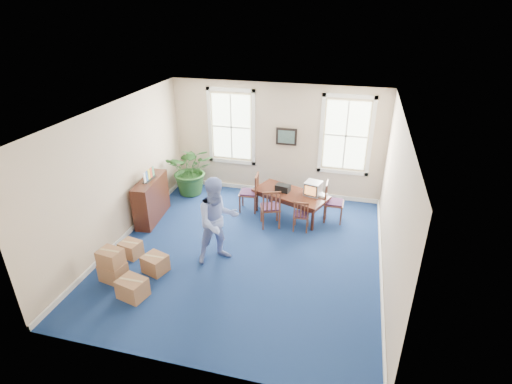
% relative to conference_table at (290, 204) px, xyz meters
% --- Properties ---
extents(floor, '(6.50, 6.50, 0.00)m').
position_rel_conference_table_xyz_m(floor, '(-0.68, -1.97, -0.33)').
color(floor, navy).
rests_on(floor, ground).
extents(ceiling, '(6.50, 6.50, 0.00)m').
position_rel_conference_table_xyz_m(ceiling, '(-0.68, -1.97, 2.87)').
color(ceiling, white).
rests_on(ceiling, ground).
extents(wall_back, '(6.50, 0.00, 6.50)m').
position_rel_conference_table_xyz_m(wall_back, '(-0.68, 1.28, 1.27)').
color(wall_back, '#CAB194').
rests_on(wall_back, ground).
extents(wall_front, '(6.50, 0.00, 6.50)m').
position_rel_conference_table_xyz_m(wall_front, '(-0.68, -5.22, 1.27)').
color(wall_front, '#CAB194').
rests_on(wall_front, ground).
extents(wall_left, '(0.00, 6.50, 6.50)m').
position_rel_conference_table_xyz_m(wall_left, '(-3.68, -1.97, 1.27)').
color(wall_left, '#CAB194').
rests_on(wall_left, ground).
extents(wall_right, '(0.00, 6.50, 6.50)m').
position_rel_conference_table_xyz_m(wall_right, '(2.32, -1.97, 1.27)').
color(wall_right, '#CAB194').
rests_on(wall_right, ground).
extents(baseboard_back, '(6.00, 0.04, 0.12)m').
position_rel_conference_table_xyz_m(baseboard_back, '(-0.68, 1.25, -0.27)').
color(baseboard_back, white).
rests_on(baseboard_back, ground).
extents(baseboard_left, '(0.04, 6.50, 0.12)m').
position_rel_conference_table_xyz_m(baseboard_left, '(-3.65, -1.97, -0.27)').
color(baseboard_left, white).
rests_on(baseboard_left, ground).
extents(baseboard_right, '(0.04, 6.50, 0.12)m').
position_rel_conference_table_xyz_m(baseboard_right, '(2.29, -1.97, -0.27)').
color(baseboard_right, white).
rests_on(baseboard_right, ground).
extents(window_left, '(1.40, 0.12, 2.20)m').
position_rel_conference_table_xyz_m(window_left, '(-1.98, 1.26, 1.57)').
color(window_left, white).
rests_on(window_left, ground).
extents(window_right, '(1.40, 0.12, 2.20)m').
position_rel_conference_table_xyz_m(window_right, '(1.22, 1.26, 1.57)').
color(window_right, white).
rests_on(window_right, ground).
extents(wall_picture, '(0.58, 0.06, 0.48)m').
position_rel_conference_table_xyz_m(wall_picture, '(-0.38, 1.23, 1.42)').
color(wall_picture, black).
rests_on(wall_picture, ground).
extents(conference_table, '(2.10, 1.52, 0.65)m').
position_rel_conference_table_xyz_m(conference_table, '(0.00, 0.00, 0.00)').
color(conference_table, '#411D12').
rests_on(conference_table, ground).
extents(crt_tv, '(0.48, 0.51, 0.35)m').
position_rel_conference_table_xyz_m(crt_tv, '(0.57, 0.04, 0.50)').
color(crt_tv, '#B7B7BC').
rests_on(crt_tv, conference_table).
extents(game_console, '(0.23, 0.26, 0.05)m').
position_rel_conference_table_xyz_m(game_console, '(0.83, 0.00, 0.35)').
color(game_console, white).
rests_on(game_console, conference_table).
extents(equipment_bag, '(0.40, 0.31, 0.18)m').
position_rel_conference_table_xyz_m(equipment_bag, '(-0.22, 0.04, 0.42)').
color(equipment_bag, black).
rests_on(equipment_bag, conference_table).
extents(chair_near_left, '(0.60, 0.60, 1.04)m').
position_rel_conference_table_xyz_m(chair_near_left, '(-0.39, -0.65, 0.20)').
color(chair_near_left, brown).
rests_on(chair_near_left, ground).
extents(chair_near_right, '(0.39, 0.39, 0.83)m').
position_rel_conference_table_xyz_m(chair_near_right, '(0.39, -0.65, 0.09)').
color(chair_near_right, brown).
rests_on(chair_near_right, ground).
extents(chair_end_left, '(0.51, 0.51, 1.06)m').
position_rel_conference_table_xyz_m(chair_end_left, '(-1.13, 0.00, 0.20)').
color(chair_end_left, brown).
rests_on(chair_end_left, ground).
extents(chair_end_right, '(0.47, 0.47, 1.05)m').
position_rel_conference_table_xyz_m(chair_end_right, '(1.13, 0.00, 0.20)').
color(chair_end_right, brown).
rests_on(chair_end_right, ground).
extents(man, '(1.20, 1.17, 1.94)m').
position_rel_conference_table_xyz_m(man, '(-1.16, -2.35, 0.64)').
color(man, '#879CE1').
rests_on(man, ground).
extents(credenza, '(0.54, 1.46, 1.12)m').
position_rel_conference_table_xyz_m(credenza, '(-3.43, -1.07, 0.23)').
color(credenza, '#411D12').
rests_on(credenza, ground).
extents(brochure_rack, '(0.17, 0.67, 0.29)m').
position_rel_conference_table_xyz_m(brochure_rack, '(-3.41, -1.07, 0.94)').
color(brochure_rack, '#99999E').
rests_on(brochure_rack, credenza).
extents(potted_plant, '(1.59, 1.47, 1.50)m').
position_rel_conference_table_xyz_m(potted_plant, '(-3.01, 0.60, 0.42)').
color(potted_plant, '#23501F').
rests_on(potted_plant, ground).
extents(cardboard_boxes, '(1.56, 1.56, 0.74)m').
position_rel_conference_table_xyz_m(cardboard_boxes, '(-2.83, -3.48, 0.05)').
color(cardboard_boxes, '#A7724A').
rests_on(cardboard_boxes, ground).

